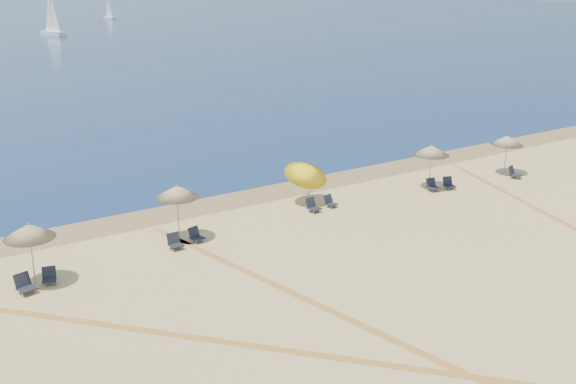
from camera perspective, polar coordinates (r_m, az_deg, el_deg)
name	(u,v)px	position (r m, az deg, el deg)	size (l,w,h in m)	color
wet_sand	(247,196)	(37.10, -3.44, -0.34)	(500.00, 500.00, 0.00)	olive
umbrella_1	(29,231)	(27.77, -20.79, -3.07)	(1.95, 1.95, 2.53)	gray
umbrella_2	(177,192)	(30.73, -9.24, 0.03)	(1.98, 1.98, 2.62)	gray
umbrella_3	(307,171)	(35.46, 1.58, 1.76)	(2.29, 2.31, 2.48)	gray
umbrella_4	(431,150)	(38.69, 11.87, 3.42)	(2.01, 2.01, 2.52)	gray
umbrella_5	(507,140)	(42.71, 17.81, 4.13)	(1.92, 1.93, 2.41)	gray
chair_2	(25,284)	(27.84, -21.11, -7.20)	(0.77, 0.85, 0.74)	black
chair_3	(49,276)	(28.32, -19.30, -6.66)	(0.69, 0.75, 0.64)	black
chair_4	(175,242)	(30.41, -9.43, -4.13)	(0.57, 0.67, 0.68)	black
chair_5	(196,235)	(31.05, -7.69, -3.60)	(0.67, 0.74, 0.65)	black
chair_6	(313,206)	(34.61, 2.07, -1.15)	(0.66, 0.75, 0.69)	black
chair_7	(330,202)	(35.35, 3.52, -0.81)	(0.60, 0.67, 0.62)	black
chair_8	(432,185)	(38.74, 11.95, 0.55)	(0.67, 0.75, 0.69)	black
chair_9	(449,184)	(39.31, 13.25, 0.69)	(0.70, 0.77, 0.66)	black
chair_10	(514,173)	(42.40, 18.31, 1.53)	(0.77, 0.84, 0.71)	black
sailboat_2	(52,19)	(144.51, -19.10, 13.49)	(3.36, 7.17, 10.35)	white
sailboat_3	(109,11)	(193.50, -14.71, 14.36)	(1.99, 4.40, 6.35)	white
tire_tracks	(453,307)	(25.74, 13.56, -9.33)	(54.66, 40.33, 0.00)	tan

